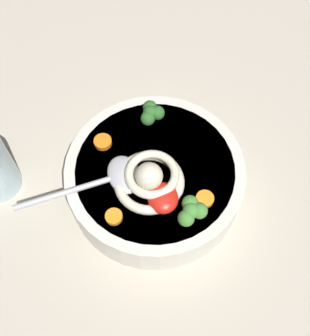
% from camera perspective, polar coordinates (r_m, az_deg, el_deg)
% --- Properties ---
extents(table_slab, '(1.22, 1.22, 0.03)m').
position_cam_1_polar(table_slab, '(0.66, 2.93, -1.74)').
color(table_slab, '#BCB29E').
rests_on(table_slab, ground).
extents(soup_bowl, '(0.25, 0.25, 0.06)m').
position_cam_1_polar(soup_bowl, '(0.61, 0.00, -1.37)').
color(soup_bowl, silver).
rests_on(soup_bowl, table_slab).
extents(noodle_pile, '(0.10, 0.10, 0.04)m').
position_cam_1_polar(noodle_pile, '(0.56, -0.69, -1.43)').
color(noodle_pile, beige).
rests_on(noodle_pile, soup_bowl).
extents(soup_spoon, '(0.08, 0.17, 0.02)m').
position_cam_1_polar(soup_spoon, '(0.57, -5.50, -1.29)').
color(soup_spoon, '#B7B7BC').
rests_on(soup_spoon, soup_bowl).
extents(chili_sauce_dollop, '(0.05, 0.04, 0.02)m').
position_cam_1_polar(chili_sauce_dollop, '(0.55, 1.07, -4.04)').
color(chili_sauce_dollop, red).
rests_on(chili_sauce_dollop, soup_bowl).
extents(broccoli_floret_right, '(0.04, 0.03, 0.03)m').
position_cam_1_polar(broccoli_floret_right, '(0.61, -0.50, 7.40)').
color(broccoli_floret_right, '#7A9E60').
rests_on(broccoli_floret_right, soup_bowl).
extents(broccoli_floret_front, '(0.04, 0.04, 0.03)m').
position_cam_1_polar(broccoli_floret_front, '(0.54, 5.02, -5.75)').
color(broccoli_floret_front, '#7A9E60').
rests_on(broccoli_floret_front, soup_bowl).
extents(carrot_slice_extra_a, '(0.02, 0.02, 0.01)m').
position_cam_1_polar(carrot_slice_extra_a, '(0.56, 6.71, -4.15)').
color(carrot_slice_extra_a, orange).
rests_on(carrot_slice_extra_a, soup_bowl).
extents(carrot_slice_center, '(0.03, 0.03, 0.01)m').
position_cam_1_polar(carrot_slice_center, '(0.61, -7.03, 3.50)').
color(carrot_slice_center, orange).
rests_on(carrot_slice_center, soup_bowl).
extents(carrot_slice_beside_chili, '(0.02, 0.02, 0.01)m').
position_cam_1_polar(carrot_slice_beside_chili, '(0.55, -5.55, -6.53)').
color(carrot_slice_beside_chili, orange).
rests_on(carrot_slice_beside_chili, soup_bowl).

